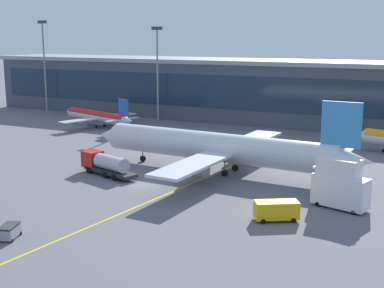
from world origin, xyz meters
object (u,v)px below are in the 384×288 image
commuter_jet_near (97,116)px  baggage_cart_2 (9,231)px  crew_van (277,210)px  main_airliner (218,147)px  catering_lift (340,184)px  fuel_tanker (105,164)px

commuter_jet_near → baggage_cart_2: bearing=-60.8°
baggage_cart_2 → crew_van: bearing=37.5°
main_airliner → baggage_cart_2: (-8.36, -35.10, -3.20)m
crew_van → commuter_jet_near: 71.45m
baggage_cart_2 → main_airliner: bearing=76.6°
commuter_jet_near → main_airliner: bearing=-31.2°
commuter_jet_near → catering_lift: bearing=-29.2°
baggage_cart_2 → commuter_jet_near: size_ratio=0.12×
fuel_tanker → commuter_jet_near: 44.46m
fuel_tanker → crew_van: bearing=-14.7°
main_airliner → catering_lift: bearing=-24.8°
crew_van → catering_lift: size_ratio=0.74×
main_airliner → fuel_tanker: 17.54m
baggage_cart_2 → commuter_jet_near: 69.47m
catering_lift → baggage_cart_2: 38.66m
main_airliner → crew_van: 22.98m
crew_van → baggage_cart_2: crew_van is taller
catering_lift → commuter_jet_near: commuter_jet_near is taller
crew_van → commuter_jet_near: (-57.28, 42.69, 1.19)m
main_airliner → fuel_tanker: bearing=-147.5°
catering_lift → baggage_cart_2: bearing=-138.4°
fuel_tanker → commuter_jet_near: (-27.55, 34.88, 0.76)m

